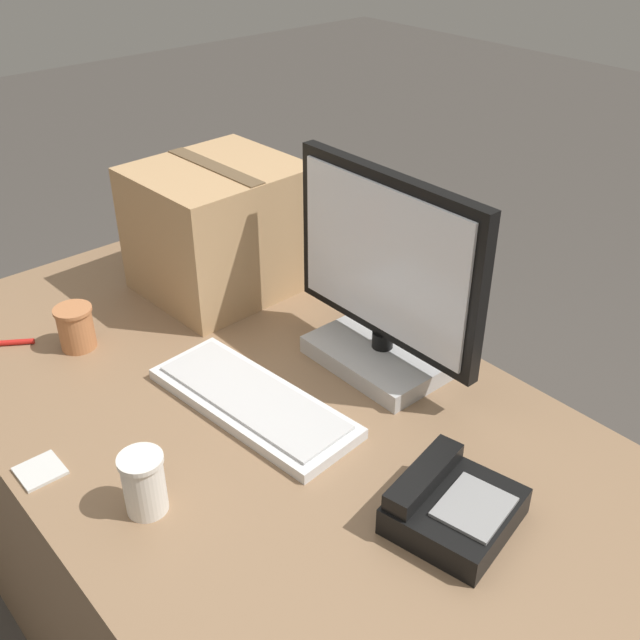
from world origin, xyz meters
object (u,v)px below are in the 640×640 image
object	(u,v)px
paper_cup_right	(144,483)
pen_marker	(3,343)
keyboard	(253,401)
sticky_note_pad	(40,471)
monitor	(385,289)
cardboard_box	(219,229)
desk_phone	(451,506)
paper_cup_left	(76,327)

from	to	relation	value
paper_cup_right	pen_marker	size ratio (longest dim) A/B	0.95
paper_cup_right	pen_marker	bearing A→B (deg)	179.67
keyboard	sticky_note_pad	distance (m)	0.40
monitor	keyboard	size ratio (longest dim) A/B	1.03
monitor	cardboard_box	distance (m)	0.49
desk_phone	pen_marker	size ratio (longest dim) A/B	1.88
monitor	paper_cup_right	world-z (taller)	monitor
keyboard	sticky_note_pad	xyz separation A→B (m)	(-0.10, -0.38, -0.01)
desk_phone	cardboard_box	xyz separation A→B (m)	(-0.87, 0.17, 0.12)
desk_phone	paper_cup_right	size ratio (longest dim) A/B	1.99
monitor	sticky_note_pad	xyz separation A→B (m)	(-0.15, -0.68, -0.17)
keyboard	cardboard_box	size ratio (longest dim) A/B	1.23
desk_phone	cardboard_box	bearing A→B (deg)	157.39
paper_cup_left	paper_cup_right	bearing A→B (deg)	-13.87
desk_phone	paper_cup_right	bearing A→B (deg)	-145.72
monitor	desk_phone	distance (m)	0.47
paper_cup_right	desk_phone	bearing A→B (deg)	46.00
paper_cup_right	sticky_note_pad	distance (m)	0.22
keyboard	paper_cup_left	world-z (taller)	paper_cup_left
paper_cup_right	sticky_note_pad	world-z (taller)	paper_cup_right
paper_cup_right	sticky_note_pad	bearing A→B (deg)	-153.42
monitor	keyboard	distance (m)	0.34
paper_cup_right	sticky_note_pad	size ratio (longest dim) A/B	1.50
pen_marker	monitor	bearing A→B (deg)	-11.18
desk_phone	monitor	bearing A→B (deg)	137.63
paper_cup_left	paper_cup_right	xyz separation A→B (m)	(0.51, -0.13, 0.01)
keyboard	sticky_note_pad	world-z (taller)	keyboard
monitor	desk_phone	size ratio (longest dim) A/B	2.14
keyboard	paper_cup_left	distance (m)	0.44
desk_phone	cardboard_box	world-z (taller)	cardboard_box
paper_cup_left	desk_phone	bearing A→B (deg)	14.71
monitor	sticky_note_pad	world-z (taller)	monitor
paper_cup_left	monitor	bearing A→B (deg)	43.99
keyboard	cardboard_box	bearing A→B (deg)	146.29
keyboard	pen_marker	bearing A→B (deg)	-157.39
desk_phone	sticky_note_pad	distance (m)	0.70
desk_phone	paper_cup_left	world-z (taller)	paper_cup_left
monitor	sticky_note_pad	bearing A→B (deg)	-102.49
monitor	cardboard_box	world-z (taller)	monitor
monitor	paper_cup_right	size ratio (longest dim) A/B	4.27
keyboard	sticky_note_pad	size ratio (longest dim) A/B	6.19
paper_cup_right	pen_marker	distance (m)	0.63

